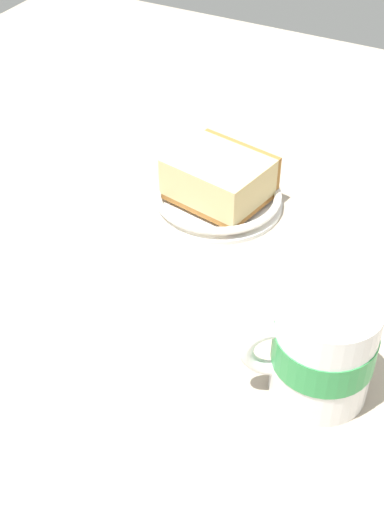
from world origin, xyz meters
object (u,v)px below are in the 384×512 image
Objects in this scene: cake_slice at (219,178)px; sugar_cube at (282,288)px; tea_mug at (322,347)px; small_plate at (217,198)px.

cake_slice is 8.07× the size of sugar_cube.
cake_slice is at bearing -136.59° from tea_mug.
sugar_cube is (-9.34, -6.82, -4.22)cm from tea_mug.
cake_slice is 15.90cm from sugar_cube.
small_plate is 1.26× the size of cake_slice.
cake_slice is at bearing -131.20° from sugar_cube.
tea_mug is 7.25× the size of sugar_cube.
sugar_cube is at bearing 48.80° from cake_slice.
cake_slice is 1.11× the size of tea_mug.
small_plate is 10.18× the size of sugar_cube.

